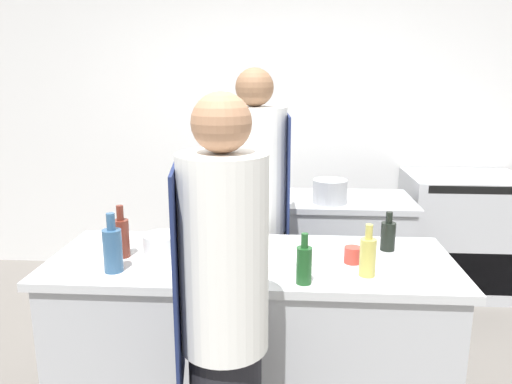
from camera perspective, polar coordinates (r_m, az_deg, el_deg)
name	(u,v)px	position (r m, az deg, el deg)	size (l,w,h in m)	color
wall_back	(269,117)	(4.45, 1.53, 8.61)	(8.00, 0.06, 2.80)	silver
prep_counter	(252,339)	(2.66, -0.52, -16.49)	(1.97, 0.75, 0.89)	#A8AAAF
pass_counter	(298,255)	(3.78, 4.85, -7.18)	(1.63, 0.63, 0.89)	#A8AAAF
oven_range	(460,233)	(4.46, 22.32, -4.39)	(0.91, 0.70, 0.97)	#A8AAAF
chef_at_prep_near	(224,326)	(1.90, -3.70, -15.02)	(0.35, 0.34, 1.72)	black
chef_at_stove	(255,218)	(3.09, -0.10, -2.93)	(0.41, 0.39, 1.81)	black
bottle_olive_oil	(388,235)	(2.64, 14.86, -4.78)	(0.07, 0.07, 0.20)	black
bottle_vinegar	(113,249)	(2.37, -16.07, -6.23)	(0.09, 0.09, 0.28)	#2D5175
bottle_wine	(304,264)	(2.17, 5.52, -8.16)	(0.07, 0.07, 0.23)	#19471E
bottle_cooking_oil	(368,256)	(2.29, 12.65, -7.11)	(0.07, 0.07, 0.24)	#B2A84C
bottle_sauce	(122,237)	(2.54, -15.12, -4.94)	(0.08, 0.08, 0.26)	#5B2319
bowl_mixing_large	(162,243)	(2.60, -10.64, -5.70)	(0.20, 0.20, 0.09)	#B7BABC
bowl_prep_small	(201,254)	(2.43, -6.32, -7.09)	(0.19, 0.19, 0.07)	#B7BABC
cup	(353,255)	(2.44, 10.98, -7.08)	(0.08, 0.08, 0.08)	#B2382D
cutting_board	(284,258)	(2.46, 3.26, -7.55)	(0.40, 0.18, 0.01)	white
stockpot	(330,191)	(3.51, 8.44, 0.08)	(0.24, 0.24, 0.17)	#A8AAAF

